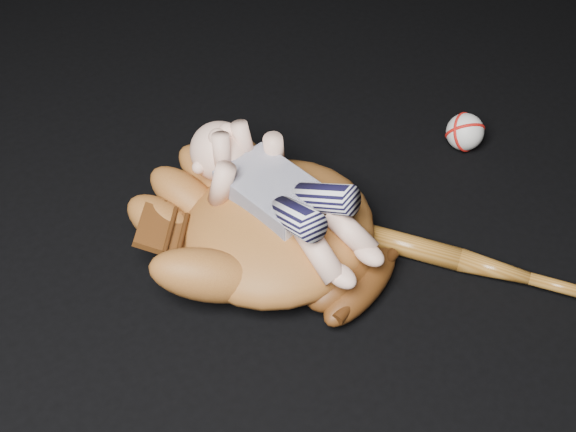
% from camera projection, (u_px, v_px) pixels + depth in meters
% --- Properties ---
extents(baseball_glove, '(0.52, 0.56, 0.14)m').
position_uv_depth(baseball_glove, '(278.00, 222.00, 1.14)').
color(baseball_glove, brown).
rests_on(baseball_glove, ground).
extents(newborn_baby, '(0.22, 0.40, 0.15)m').
position_uv_depth(newborn_baby, '(286.00, 195.00, 1.11)').
color(newborn_baby, '#EDB498').
rests_on(newborn_baby, baseball_glove).
extents(baseball_bat, '(0.26, 0.37, 0.04)m').
position_uv_depth(baseball_bat, '(474.00, 264.00, 1.15)').
color(baseball_bat, brown).
rests_on(baseball_bat, ground).
extents(baseball, '(0.08, 0.08, 0.07)m').
position_uv_depth(baseball, '(465.00, 132.00, 1.36)').
color(baseball, silver).
rests_on(baseball, ground).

